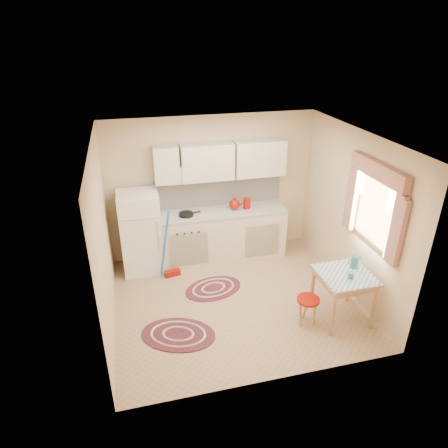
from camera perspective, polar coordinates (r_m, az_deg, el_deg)
The scene contains 14 objects.
room_shell at distance 5.68m, azimuth 2.69°, elevation 3.88°, with size 3.64×3.60×2.52m.
fridge at distance 6.76m, azimuth -11.81°, elevation -1.20°, with size 0.65×0.60×1.40m, color white.
broom at distance 6.52m, azimuth -7.65°, elevation -2.93°, with size 0.28×0.12×1.20m, color blue, non-canonical shape.
base_cabinets at distance 7.08m, azimuth -0.45°, elevation -1.65°, with size 2.25×0.60×0.88m, color silver.
countertop at distance 6.88m, azimuth -0.46°, elevation 1.74°, with size 2.27×0.62×0.04m, color #B2AFA9.
frying_pan at distance 6.71m, azimuth -5.43°, elevation 1.38°, with size 0.24×0.24×0.05m, color black.
red_kettle at distance 6.89m, azimuth 1.51°, elevation 2.86°, with size 0.20×0.18×0.20m, color #991005, non-canonical shape.
red_canister at distance 6.96m, azimuth 3.28°, elevation 2.87°, with size 0.12×0.12×0.16m, color #991005.
table at distance 5.94m, azimuth 16.54°, elevation -9.85°, with size 0.72×0.72×0.72m, color tan.
stool at distance 5.80m, azimuth 11.77°, elevation -12.06°, with size 0.32×0.32×0.42m, color #991005.
coffee_pot at distance 5.86m, azimuth 18.23°, elevation -4.93°, with size 0.13×0.11×0.26m, color teal, non-canonical shape.
mug at distance 5.65m, azimuth 17.65°, elevation -7.02°, with size 0.07×0.07×0.10m, color teal.
rug_center at distance 6.47m, azimuth -1.54°, elevation -9.18°, with size 0.93×0.62×0.02m, color maroon, non-canonical shape.
rug_left at distance 5.66m, azimuth -6.55°, elevation -15.41°, with size 1.02×0.68×0.02m, color maroon, non-canonical shape.
Camera 1 is at (-1.38, -4.78, 3.76)m, focal length 32.00 mm.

